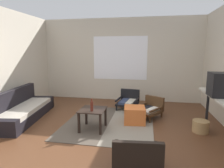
% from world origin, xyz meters
% --- Properties ---
extents(ground_plane, '(7.80, 7.80, 0.00)m').
position_xyz_m(ground_plane, '(0.00, 0.00, 0.00)').
color(ground_plane, '#56331E').
extents(far_wall_with_window, '(5.60, 0.13, 2.70)m').
position_xyz_m(far_wall_with_window, '(0.00, 3.06, 1.35)').
color(far_wall_with_window, beige).
rests_on(far_wall_with_window, ground).
extents(area_rug, '(1.97, 2.29, 0.01)m').
position_xyz_m(area_rug, '(0.08, 0.85, 0.01)').
color(area_rug, '#4C4238').
rests_on(area_rug, ground).
extents(couch, '(1.00, 2.18, 0.72)m').
position_xyz_m(couch, '(-2.06, 0.70, 0.22)').
color(couch, black).
rests_on(couch, ground).
extents(coffee_table, '(0.52, 0.55, 0.45)m').
position_xyz_m(coffee_table, '(-0.19, 0.40, 0.35)').
color(coffee_table, black).
rests_on(coffee_table, ground).
extents(armchair_by_window, '(0.65, 0.72, 0.52)m').
position_xyz_m(armchair_by_window, '(0.39, 2.07, 0.23)').
color(armchair_by_window, black).
rests_on(armchair_by_window, ground).
extents(armchair_striped_foreground, '(0.69, 0.68, 0.56)m').
position_xyz_m(armchair_striped_foreground, '(0.80, -0.91, 0.24)').
color(armchair_striped_foreground, black).
rests_on(armchair_striped_foreground, ground).
extents(armchair_corner, '(0.78, 0.81, 0.50)m').
position_xyz_m(armchair_corner, '(1.00, 1.40, 0.23)').
color(armchair_corner, '#472D19').
rests_on(armchair_corner, ground).
extents(ottoman_orange, '(0.52, 0.52, 0.38)m').
position_xyz_m(ottoman_orange, '(0.65, 0.94, 0.19)').
color(ottoman_orange, '#D1662D').
rests_on(ottoman_orange, ground).
extents(console_shelf, '(0.42, 1.69, 0.80)m').
position_xyz_m(console_shelf, '(2.32, 0.59, 0.71)').
color(console_shelf, beige).
rests_on(console_shelf, ground).
extents(crt_television, '(0.51, 0.40, 0.45)m').
position_xyz_m(crt_television, '(2.32, 0.53, 1.02)').
color(crt_television, black).
rests_on(crt_television, console_shelf).
extents(clay_vase, '(0.23, 0.23, 0.32)m').
position_xyz_m(clay_vase, '(2.32, 1.08, 0.91)').
color(clay_vase, '#935B38').
rests_on(clay_vase, console_shelf).
extents(glass_bottle, '(0.06, 0.06, 0.25)m').
position_xyz_m(glass_bottle, '(-0.17, 0.28, 0.55)').
color(glass_bottle, '#5B2319').
rests_on(glass_bottle, coffee_table).
extents(wicker_basket, '(0.32, 0.32, 0.24)m').
position_xyz_m(wicker_basket, '(2.01, 0.68, 0.12)').
color(wicker_basket, '#9E7A4C').
rests_on(wicker_basket, ground).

